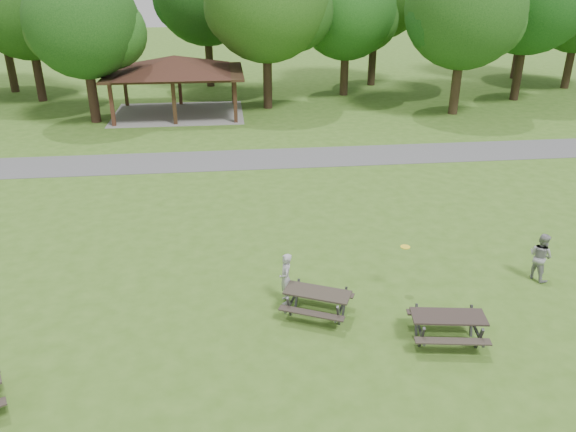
{
  "coord_description": "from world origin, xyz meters",
  "views": [
    {
      "loc": [
        -0.94,
        -13.12,
        9.08
      ],
      "look_at": [
        1.0,
        4.0,
        1.3
      ],
      "focal_mm": 35.0,
      "sensor_mm": 36.0,
      "label": 1
    }
  ],
  "objects": [
    {
      "name": "ground",
      "position": [
        0.0,
        0.0,
        0.0
      ],
      "size": [
        160.0,
        160.0,
        0.0
      ],
      "primitive_type": "plane",
      "color": "#3B641C",
      "rests_on": "ground"
    },
    {
      "name": "asphalt_path",
      "position": [
        0.0,
        14.0,
        0.01
      ],
      "size": [
        120.0,
        3.2,
        0.02
      ],
      "primitive_type": "cube",
      "color": "#504F52",
      "rests_on": "ground"
    },
    {
      "name": "pavilion",
      "position": [
        -4.0,
        24.0,
        3.06
      ],
      "size": [
        8.6,
        7.01,
        3.76
      ],
      "color": "#3E2116",
      "rests_on": "ground"
    },
    {
      "name": "tree_row_c",
      "position": [
        -13.9,
        29.03,
        6.54
      ],
      "size": [
        8.19,
        7.8,
        10.67
      ],
      "color": "black",
      "rests_on": "ground"
    },
    {
      "name": "tree_row_d",
      "position": [
        -8.92,
        22.53,
        5.77
      ],
      "size": [
        6.93,
        6.6,
        9.27
      ],
      "color": "black",
      "rests_on": "ground"
    },
    {
      "name": "tree_row_e",
      "position": [
        2.1,
        25.03,
        6.78
      ],
      "size": [
        8.4,
        8.0,
        11.02
      ],
      "color": "black",
      "rests_on": "ground"
    },
    {
      "name": "tree_row_f",
      "position": [
        8.09,
        28.53,
        5.84
      ],
      "size": [
        7.35,
        7.0,
        9.55
      ],
      "color": "#312216",
      "rests_on": "ground"
    },
    {
      "name": "tree_row_g",
      "position": [
        14.09,
        22.03,
        6.33
      ],
      "size": [
        7.77,
        7.4,
        10.25
      ],
      "color": "#302215",
      "rests_on": "ground"
    },
    {
      "name": "picnic_table_middle",
      "position": [
        1.37,
        0.0,
        0.58
      ],
      "size": [
        2.27,
        2.09,
        0.79
      ],
      "color": "#2D2721",
      "rests_on": "ground"
    },
    {
      "name": "picnic_table_far",
      "position": [
        4.54,
        -1.56,
        0.61
      ],
      "size": [
        2.1,
        1.78,
        0.82
      ],
      "color": "black",
      "rests_on": "ground"
    },
    {
      "name": "frisbee_in_flight",
      "position": [
        4.12,
        0.98,
        1.5
      ],
      "size": [
        0.37,
        0.37,
        0.02
      ],
      "color": "yellow",
      "rests_on": "ground"
    },
    {
      "name": "frisbee_thrower",
      "position": [
        0.57,
        0.78,
        0.78
      ],
      "size": [
        0.39,
        0.58,
        1.57
      ],
      "primitive_type": "imported",
      "rotation": [
        0.0,
        0.0,
        -1.59
      ],
      "color": "#A0A0A3",
      "rests_on": "ground"
    },
    {
      "name": "frisbee_catcher",
      "position": [
        8.58,
        1.23,
        0.78
      ],
      "size": [
        0.84,
        0.93,
        1.55
      ],
      "primitive_type": "imported",
      "rotation": [
        0.0,
        0.0,
        1.98
      ],
      "color": "gray",
      "rests_on": "ground"
    }
  ]
}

